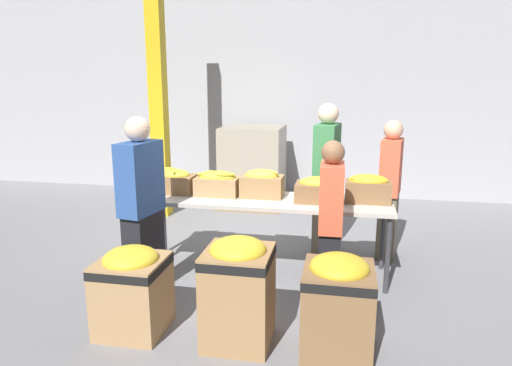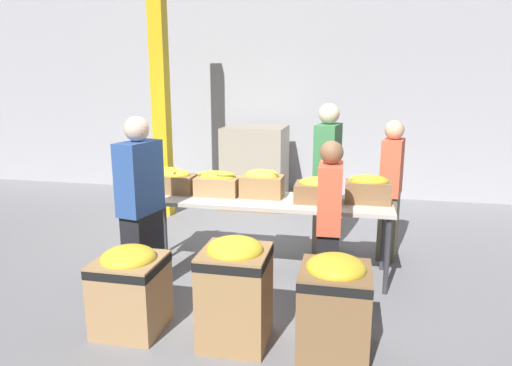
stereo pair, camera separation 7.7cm
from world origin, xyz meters
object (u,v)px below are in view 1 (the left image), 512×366
at_px(banana_box_3, 318,189).
at_px(volunteer_2, 326,180).
at_px(banana_box_1, 217,183).
at_px(banana_box_4, 368,188).
at_px(donation_bin_2, 338,302).
at_px(banana_box_0, 174,181).
at_px(banana_box_2, 262,183).
at_px(donation_bin_0, 132,287).
at_px(sorting_table, 264,204).
at_px(support_pillar, 158,82).
at_px(volunteer_1, 142,209).
at_px(volunteer_3, 330,226).
at_px(donation_bin_1, 238,288).
at_px(pallet_stack_0, 253,166).
at_px(volunteer_0, 389,191).

relative_size(banana_box_3, volunteer_2, 0.26).
bearing_deg(banana_box_3, banana_box_1, 177.04).
distance_m(banana_box_4, donation_bin_2, 1.58).
xyz_separation_m(banana_box_0, banana_box_2, (0.99, 0.01, 0.02)).
bearing_deg(donation_bin_2, donation_bin_0, 180.00).
bearing_deg(banana_box_4, banana_box_3, -172.17).
xyz_separation_m(sorting_table, banana_box_1, (-0.52, 0.06, 0.19)).
height_order(banana_box_1, banana_box_3, banana_box_1).
height_order(banana_box_2, donation_bin_0, banana_box_2).
bearing_deg(donation_bin_0, support_pillar, 108.15).
bearing_deg(banana_box_0, support_pillar, 116.54).
bearing_deg(donation_bin_0, volunteer_2, 55.71).
bearing_deg(banana_box_4, volunteer_2, 123.54).
xyz_separation_m(banana_box_3, support_pillar, (-2.46, 1.81, 1.06)).
xyz_separation_m(banana_box_0, donation_bin_0, (0.18, -1.47, -0.56)).
bearing_deg(support_pillar, volunteer_1, -71.33).
height_order(donation_bin_2, support_pillar, support_pillar).
distance_m(sorting_table, support_pillar, 2.90).
relative_size(banana_box_1, banana_box_3, 1.00).
bearing_deg(banana_box_2, volunteer_3, -43.53).
bearing_deg(volunteer_1, banana_box_1, -21.43).
distance_m(sorting_table, donation_bin_1, 1.43).
distance_m(volunteer_2, donation_bin_0, 2.64).
distance_m(banana_box_3, support_pillar, 3.23).
relative_size(banana_box_0, donation_bin_1, 0.54).
relative_size(donation_bin_1, pallet_stack_0, 0.66).
bearing_deg(support_pillar, banana_box_1, -51.96).
relative_size(volunteer_1, pallet_stack_0, 1.32).
bearing_deg(donation_bin_1, banana_box_1, 111.25).
xyz_separation_m(banana_box_0, volunteer_1, (-0.00, -0.83, -0.09)).
relative_size(banana_box_1, volunteer_0, 0.29).
bearing_deg(donation_bin_0, volunteer_3, 26.32).
distance_m(volunteer_1, pallet_stack_0, 3.48).
bearing_deg(donation_bin_2, banana_box_3, 99.76).
height_order(banana_box_4, volunteer_0, volunteer_0).
bearing_deg(donation_bin_0, pallet_stack_0, 87.36).
bearing_deg(banana_box_4, sorting_table, -176.22).
bearing_deg(volunteer_3, banana_box_2, 45.18).
xyz_separation_m(sorting_table, volunteer_0, (1.34, 0.70, 0.04)).
xyz_separation_m(banana_box_0, banana_box_3, (1.59, -0.07, -0.00)).
bearing_deg(volunteer_0, banana_box_0, -64.45).
distance_m(banana_box_4, volunteer_3, 0.80).
bearing_deg(banana_box_2, volunteer_2, 45.32).
height_order(volunteer_3, donation_bin_2, volunteer_3).
bearing_deg(pallet_stack_0, volunteer_0, -45.18).
height_order(banana_box_4, donation_bin_0, banana_box_4).
height_order(banana_box_3, volunteer_0, volunteer_0).
height_order(volunteer_1, pallet_stack_0, volunteer_1).
bearing_deg(donation_bin_0, volunteer_1, 106.05).
bearing_deg(volunteer_3, volunteer_0, -26.67).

